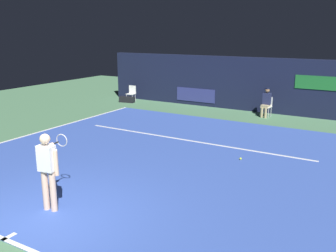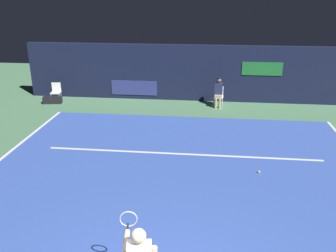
# 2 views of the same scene
# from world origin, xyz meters

# --- Properties ---
(ground_plane) EXTENTS (32.32, 32.32, 0.00)m
(ground_plane) POSITION_xyz_m (0.00, 4.62, 0.00)
(ground_plane) COLOR #4C7A56
(court_surface) EXTENTS (11.19, 11.23, 0.01)m
(court_surface) POSITION_xyz_m (0.00, 4.62, 0.01)
(court_surface) COLOR #3856B2
(court_surface) RESTS_ON ground
(line_baseline) EXTENTS (11.19, 0.10, 0.01)m
(line_baseline) POSITION_xyz_m (0.00, -0.95, 0.01)
(line_baseline) COLOR white
(line_baseline) RESTS_ON court_surface
(line_sideline_right) EXTENTS (0.10, 11.23, 0.01)m
(line_sideline_right) POSITION_xyz_m (-5.54, 4.62, 0.01)
(line_sideline_right) COLOR white
(line_sideline_right) RESTS_ON court_surface
(line_service) EXTENTS (8.73, 0.10, 0.01)m
(line_service) POSITION_xyz_m (0.00, 6.58, 0.01)
(line_service) COLOR white
(line_service) RESTS_ON court_surface
(line_centre_mark) EXTENTS (0.10, 0.30, 0.01)m
(line_centre_mark) POSITION_xyz_m (0.00, -0.85, 0.01)
(line_centre_mark) COLOR white
(line_centre_mark) RESTS_ON court_surface
(back_wall) EXTENTS (15.75, 0.33, 2.60)m
(back_wall) POSITION_xyz_m (-0.00, 12.79, 1.30)
(back_wall) COLOR #141933
(back_wall) RESTS_ON ground
(tennis_player) EXTENTS (0.74, 0.93, 1.73)m
(tennis_player) POSITION_xyz_m (-0.17, 0.36, 0.99)
(tennis_player) COLOR beige
(tennis_player) RESTS_ON ground
(line_judge_on_chair) EXTENTS (0.47, 0.55, 1.32)m
(line_judge_on_chair) POSITION_xyz_m (1.23, 11.82, 0.69)
(line_judge_on_chair) COLOR white
(line_judge_on_chair) RESTS_ON ground
(courtside_chair_near) EXTENTS (0.49, 0.47, 0.88)m
(courtside_chair_near) POSITION_xyz_m (-6.31, 11.82, 0.50)
(courtside_chair_near) COLOR white
(courtside_chair_near) RESTS_ON ground
(tennis_ball) EXTENTS (0.07, 0.07, 0.07)m
(tennis_ball) POSITION_xyz_m (2.29, 5.56, 0.05)
(tennis_ball) COLOR #CCE033
(tennis_ball) RESTS_ON court_surface
(equipment_bag) EXTENTS (0.88, 0.46, 0.32)m
(equipment_bag) POSITION_xyz_m (-6.38, 11.48, 0.16)
(equipment_bag) COLOR black
(equipment_bag) RESTS_ON ground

